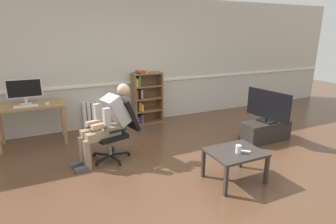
{
  "coord_description": "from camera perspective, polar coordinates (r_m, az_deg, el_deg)",
  "views": [
    {
      "loc": [
        -1.7,
        -3.09,
        1.99
      ],
      "look_at": [
        0.15,
        0.85,
        0.7
      ],
      "focal_mm": 28.95,
      "sensor_mm": 36.0,
      "label": 1
    }
  ],
  "objects": [
    {
      "name": "ground_plane",
      "position": [
        4.05,
        3.27,
        -12.98
      ],
      "size": [
        18.0,
        18.0,
        0.0
      ],
      "primitive_type": "plane",
      "color": "brown"
    },
    {
      "name": "back_wall",
      "position": [
        6.02,
        -8.74,
        10.21
      ],
      "size": [
        12.0,
        0.13,
        2.7
      ],
      "color": "beige",
      "rests_on": "ground_plane"
    },
    {
      "name": "computer_desk",
      "position": [
        5.41,
        -26.98,
        0.21
      ],
      "size": [
        1.13,
        0.6,
        0.76
      ],
      "color": "#9E7547",
      "rests_on": "ground_plane"
    },
    {
      "name": "imac_monitor",
      "position": [
        5.41,
        -27.99,
        4.22
      ],
      "size": [
        0.58,
        0.14,
        0.45
      ],
      "color": "silver",
      "rests_on": "computer_desk"
    },
    {
      "name": "keyboard",
      "position": [
        5.25,
        -27.7,
        1.12
      ],
      "size": [
        0.39,
        0.12,
        0.02
      ],
      "primitive_type": "cube",
      "color": "white",
      "rests_on": "computer_desk"
    },
    {
      "name": "computer_mouse",
      "position": [
        5.26,
        -24.07,
        1.68
      ],
      "size": [
        0.06,
        0.1,
        0.03
      ],
      "primitive_type": "cube",
      "color": "white",
      "rests_on": "computer_desk"
    },
    {
      "name": "bookshelf",
      "position": [
        6.06,
        -4.82,
        2.97
      ],
      "size": [
        0.66,
        0.29,
        1.19
      ],
      "color": "brown",
      "rests_on": "ground_plane"
    },
    {
      "name": "radiator",
      "position": [
        5.97,
        -14.12,
        -0.5
      ],
      "size": [
        0.71,
        0.08,
        0.59
      ],
      "color": "white",
      "rests_on": "ground_plane"
    },
    {
      "name": "office_chair",
      "position": [
        4.45,
        -10.63,
        -3.01
      ],
      "size": [
        0.79,
        0.65,
        0.98
      ],
      "rotation": [
        0.0,
        0.0,
        -1.33
      ],
      "color": "black",
      "rests_on": "ground_plane"
    },
    {
      "name": "person_seated",
      "position": [
        4.33,
        -12.71,
        -1.94
      ],
      "size": [
        1.03,
        0.54,
        1.21
      ],
      "rotation": [
        0.0,
        0.0,
        -1.33
      ],
      "color": "#937F60",
      "rests_on": "ground_plane"
    },
    {
      "name": "tv_stand",
      "position": [
        5.48,
        19.76,
        -3.75
      ],
      "size": [
        0.93,
        0.39,
        0.37
      ],
      "color": "#2D2823",
      "rests_on": "ground_plane"
    },
    {
      "name": "tv_screen",
      "position": [
        5.33,
        20.28,
        1.27
      ],
      "size": [
        0.24,
        0.91,
        0.6
      ],
      "rotation": [
        0.0,
        0.0,
        1.71
      ],
      "color": "black",
      "rests_on": "tv_stand"
    },
    {
      "name": "coffee_table",
      "position": [
        3.84,
        13.92,
        -8.77
      ],
      "size": [
        0.73,
        0.58,
        0.44
      ],
      "color": "#332D28",
      "rests_on": "ground_plane"
    },
    {
      "name": "drinking_glass",
      "position": [
        3.75,
        14.59,
        -7.58
      ],
      "size": [
        0.08,
        0.08,
        0.11
      ],
      "primitive_type": "cylinder",
      "color": "silver",
      "rests_on": "coffee_table"
    },
    {
      "name": "spare_remote",
      "position": [
        3.82,
        15.87,
        -7.96
      ],
      "size": [
        0.14,
        0.12,
        0.02
      ],
      "primitive_type": "cube",
      "rotation": [
        0.0,
        0.0,
        4.01
      ],
      "color": "white",
      "rests_on": "coffee_table"
    }
  ]
}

